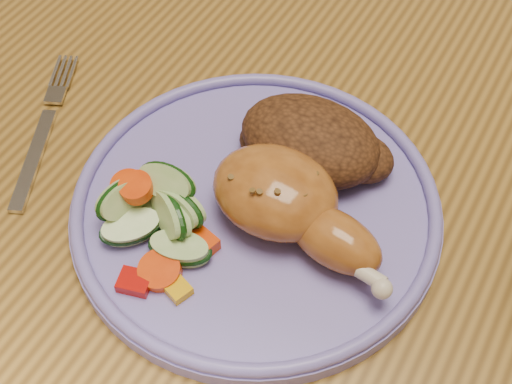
# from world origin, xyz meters

# --- Properties ---
(dining_table) EXTENTS (0.90, 1.40, 0.75)m
(dining_table) POSITION_xyz_m (0.00, 0.00, 0.67)
(dining_table) COLOR olive
(dining_table) RESTS_ON ground
(plate) EXTENTS (0.27, 0.27, 0.01)m
(plate) POSITION_xyz_m (-0.07, -0.11, 0.76)
(plate) COLOR #7367BF
(plate) RESTS_ON dining_table
(plate_rim) EXTENTS (0.27, 0.27, 0.01)m
(plate_rim) POSITION_xyz_m (-0.07, -0.11, 0.77)
(plate_rim) COLOR #7367BF
(plate_rim) RESTS_ON plate
(chicken_leg) EXTENTS (0.15, 0.08, 0.05)m
(chicken_leg) POSITION_xyz_m (-0.05, -0.11, 0.79)
(chicken_leg) COLOR #AB6223
(chicken_leg) RESTS_ON plate
(rice_pilaf) EXTENTS (0.12, 0.08, 0.05)m
(rice_pilaf) POSITION_xyz_m (-0.06, -0.05, 0.78)
(rice_pilaf) COLOR #4B2812
(rice_pilaf) RESTS_ON plate
(vegetable_pile) EXTENTS (0.10, 0.10, 0.05)m
(vegetable_pile) POSITION_xyz_m (-0.12, -0.16, 0.78)
(vegetable_pile) COLOR #A50A05
(vegetable_pile) RESTS_ON plate
(fork) EXTENTS (0.08, 0.14, 0.00)m
(fork) POSITION_xyz_m (-0.26, -0.12, 0.75)
(fork) COLOR silver
(fork) RESTS_ON dining_table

